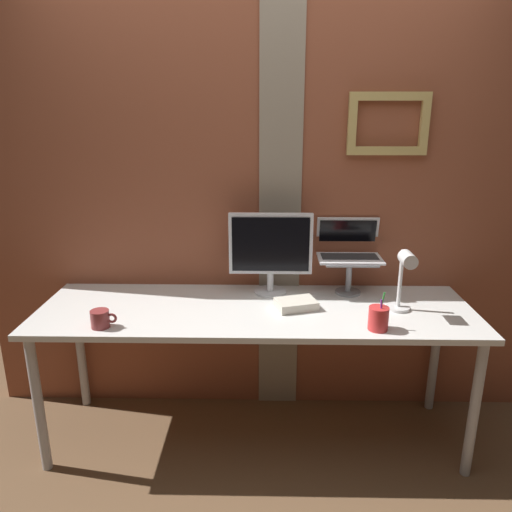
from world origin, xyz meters
name	(u,v)px	position (x,y,z in m)	size (l,w,h in m)	color
ground_plane	(259,431)	(0.00, 0.00, 0.00)	(6.00, 6.00, 0.00)	brown
brick_wall_back	(260,213)	(0.00, 0.37, 1.19)	(3.18, 0.16, 2.37)	brown
desk	(256,320)	(-0.02, -0.03, 0.70)	(2.23, 0.68, 0.77)	white
monitor	(271,247)	(0.06, 0.19, 1.03)	(0.45, 0.18, 0.45)	white
laptop_stand	(349,271)	(0.49, 0.19, 0.90)	(0.28, 0.22, 0.20)	gray
laptop	(349,247)	(0.49, 0.25, 1.02)	(0.35, 0.25, 0.21)	white
desk_lamp	(404,275)	(0.71, -0.09, 0.97)	(0.12, 0.20, 0.33)	white
pen_cup	(378,318)	(0.56, -0.27, 0.83)	(0.09, 0.09, 0.18)	red
coffee_mug	(101,319)	(-0.74, -0.27, 0.81)	(0.12, 0.09, 0.08)	maroon
paper_clutter_stack	(296,304)	(0.19, -0.03, 0.79)	(0.20, 0.14, 0.05)	silver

